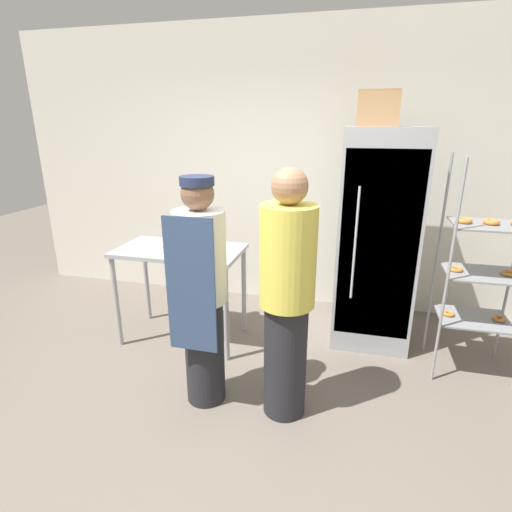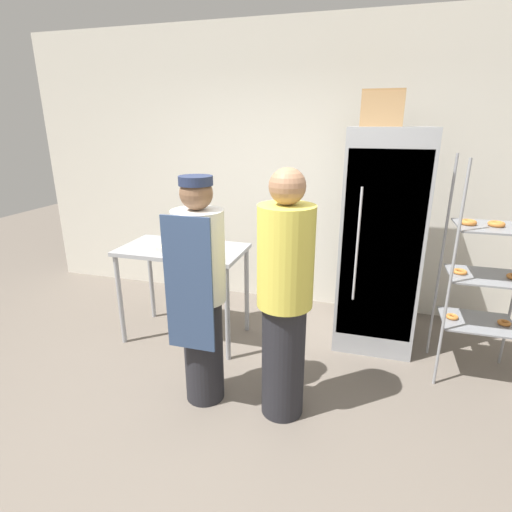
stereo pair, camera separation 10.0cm
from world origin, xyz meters
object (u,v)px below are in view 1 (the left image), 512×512
(person_customer, at_px, (287,298))
(blender_pitcher, at_px, (189,228))
(baking_rack, at_px, (482,270))
(refrigerator, at_px, (376,240))
(cardboard_storage_box, at_px, (378,109))
(donut_box, at_px, (171,246))
(person_baker, at_px, (202,292))

(person_customer, bearing_deg, blender_pitcher, 137.83)
(baking_rack, bearing_deg, refrigerator, 155.55)
(cardboard_storage_box, bearing_deg, person_customer, -111.41)
(donut_box, height_order, cardboard_storage_box, cardboard_storage_box)
(person_customer, bearing_deg, cardboard_storage_box, 68.59)
(baking_rack, bearing_deg, blender_pitcher, 176.78)
(baking_rack, xyz_separation_m, cardboard_storage_box, (-0.87, 0.43, 1.19))
(cardboard_storage_box, bearing_deg, donut_box, -159.88)
(person_baker, relative_size, person_customer, 0.96)
(refrigerator, relative_size, baking_rack, 1.11)
(donut_box, bearing_deg, blender_pitcher, 83.58)
(donut_box, xyz_separation_m, person_customer, (1.15, -0.69, -0.06))
(cardboard_storage_box, bearing_deg, baking_rack, -26.09)
(donut_box, height_order, blender_pitcher, blender_pitcher)
(refrigerator, height_order, person_customer, refrigerator)
(cardboard_storage_box, bearing_deg, refrigerator, -38.47)
(person_baker, bearing_deg, baking_rack, 24.04)
(blender_pitcher, distance_m, person_customer, 1.51)
(refrigerator, relative_size, cardboard_storage_box, 5.74)
(refrigerator, distance_m, person_customer, 1.36)
(person_baker, bearing_deg, blender_pitcher, 117.12)
(cardboard_storage_box, distance_m, person_customer, 1.83)
(refrigerator, relative_size, person_baker, 1.18)
(donut_box, relative_size, cardboard_storage_box, 0.73)
(baking_rack, height_order, person_baker, baking_rack)
(baking_rack, distance_m, person_customer, 1.63)
(donut_box, bearing_deg, baking_rack, 4.05)
(person_baker, bearing_deg, cardboard_storage_box, 49.95)
(cardboard_storage_box, relative_size, person_customer, 0.20)
(baking_rack, xyz_separation_m, donut_box, (-2.53, -0.18, 0.06))
(refrigerator, bearing_deg, blender_pitcher, -172.80)
(refrigerator, distance_m, person_baker, 1.72)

